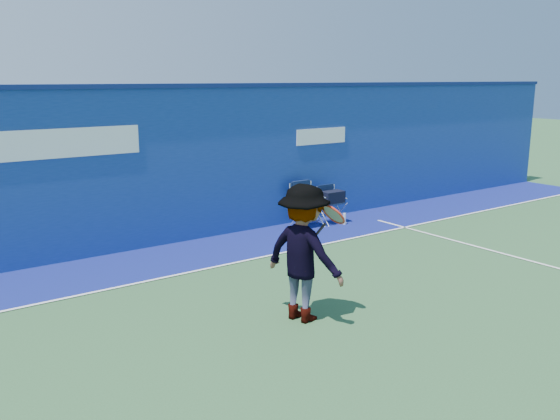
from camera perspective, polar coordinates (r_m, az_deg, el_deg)
ground at (r=7.96m, az=6.83°, el=-11.07°), size 80.00×80.00×0.00m
stadium_wall at (r=11.76m, az=-10.37°, el=4.41°), size 24.00×0.50×3.08m
out_of_bounds_strip at (r=11.13m, az=-7.59°, el=-4.12°), size 24.00×1.80×0.01m
court_lines at (r=8.37m, az=4.02°, el=-9.70°), size 24.00×12.00×0.01m
directors_chair_left at (r=12.91m, az=2.58°, el=-0.20°), size 0.58×0.54×0.99m
directors_chair_right at (r=13.25m, az=4.99°, el=0.22°), size 0.51×0.45×0.85m
water_bottle at (r=13.20m, az=6.21°, el=-0.86°), size 0.07×0.07×0.26m
tennis_player at (r=7.85m, az=2.32°, el=-4.15°), size 1.02×1.33×1.85m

